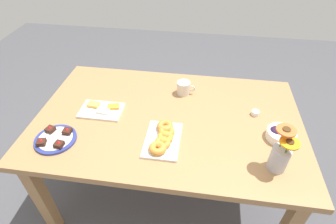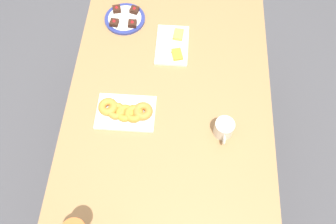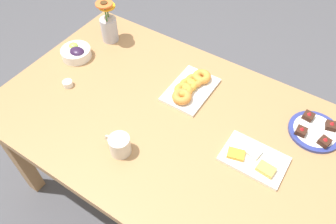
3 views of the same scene
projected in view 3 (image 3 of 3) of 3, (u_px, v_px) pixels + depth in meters
name	position (u px, v px, depth m)	size (l,w,h in m)	color
ground_plane	(168.00, 191.00, 2.06)	(6.00, 6.00, 0.00)	#4C4C51
dining_table	(168.00, 129.00, 1.56)	(1.60, 1.00, 0.74)	#A87A4C
coffee_mug	(120.00, 145.00, 1.34)	(0.12, 0.09, 0.09)	beige
grape_bowl	(76.00, 52.00, 1.74)	(0.16, 0.16, 0.07)	white
cheese_platter	(254.00, 159.00, 1.34)	(0.26, 0.17, 0.03)	white
croissant_platter	(190.00, 87.00, 1.58)	(0.19, 0.29, 0.05)	white
jam_cup_honey	(68.00, 83.00, 1.61)	(0.05, 0.05, 0.03)	white
dessert_plate	(315.00, 131.00, 1.43)	(0.23, 0.23, 0.05)	navy
flower_vase	(109.00, 27.00, 1.79)	(0.11, 0.13, 0.25)	#B2B2BC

